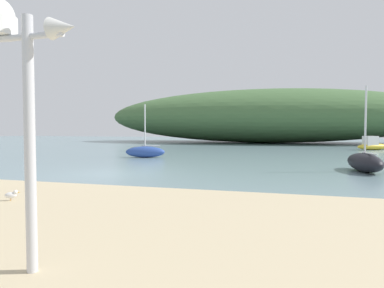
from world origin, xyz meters
name	(u,v)px	position (x,y,z in m)	size (l,w,h in m)	color
ground_plane	(111,174)	(0.00, 0.00, 0.00)	(120.00, 120.00, 0.00)	gray
distant_hill	(265,116)	(3.83, 33.04, 3.43)	(42.65, 15.25, 6.87)	#476B3D
mast_structure	(7,46)	(3.79, -9.01, 2.71)	(1.29, 0.48, 3.08)	silver
sailboat_off_point	(365,162)	(9.88, 3.49, 0.40)	(1.46, 3.02, 3.59)	black
motorboat_by_sandbar	(372,145)	(13.67, 19.85, 0.42)	(3.14, 2.31, 1.18)	gold
sailboat_far_left	(145,152)	(-1.79, 7.49, 0.38)	(2.55, 1.23, 3.32)	#2D4C9E
seagull_near_waterline	(11,195)	(0.89, -5.99, 0.33)	(0.33, 0.21, 0.24)	orange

